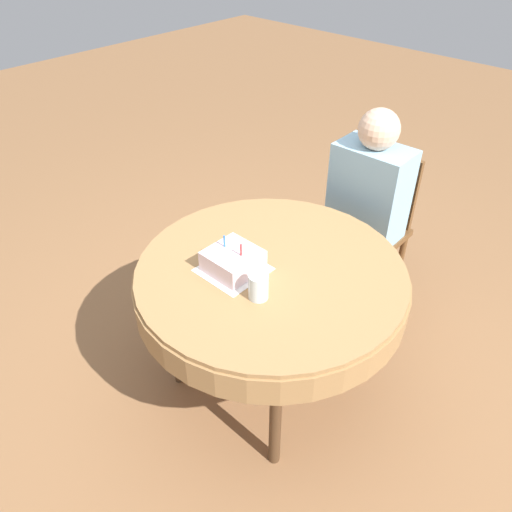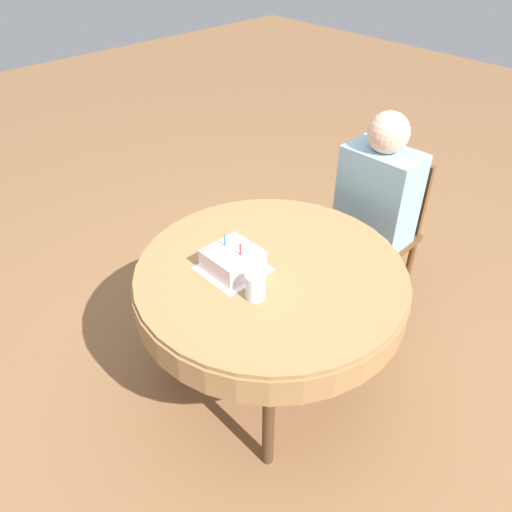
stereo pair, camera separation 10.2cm
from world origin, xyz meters
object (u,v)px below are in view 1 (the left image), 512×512
at_px(birthday_cake, 233,261).
at_px(person, 367,194).
at_px(drinking_glass, 258,286).
at_px(chair, 370,223).

bearing_deg(birthday_cake, person, 86.69).
height_order(person, birthday_cake, person).
bearing_deg(person, drinking_glass, -83.50).
height_order(chair, drinking_glass, chair).
xyz_separation_m(chair, person, (0.00, -0.09, 0.22)).
bearing_deg(chair, person, -90.00).
bearing_deg(drinking_glass, chair, 97.48).
relative_size(chair, drinking_glass, 7.90).
bearing_deg(drinking_glass, birthday_cake, 164.64).
bearing_deg(drinking_glass, person, 98.00).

